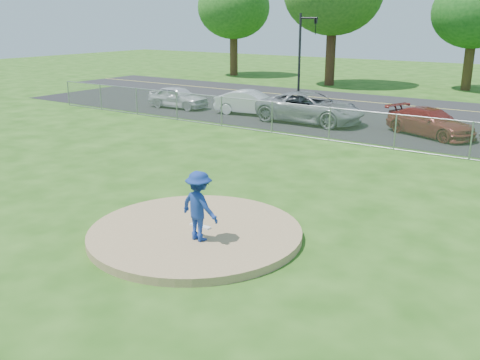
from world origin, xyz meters
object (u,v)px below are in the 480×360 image
(parked_car_silver, at_px, (178,97))
(parked_car_gray, at_px, (310,108))
(traffic_signal_left, at_px, (303,49))
(traffic_cone, at_px, (276,112))
(parked_car_white, at_px, (251,103))
(tree_center, at_px, (476,1))
(pitcher, at_px, (199,206))
(parked_car_darkred, at_px, (431,122))

(parked_car_silver, xyz_separation_m, parked_car_gray, (8.86, 0.29, 0.13))
(traffic_signal_left, xyz_separation_m, traffic_cone, (1.81, -6.37, -3.05))
(parked_car_gray, bearing_deg, parked_car_white, 85.34)
(traffic_cone, bearing_deg, parked_car_gray, -6.21)
(traffic_cone, xyz_separation_m, parked_car_white, (-1.68, 0.05, 0.37))
(tree_center, bearing_deg, parked_car_white, -112.63)
(pitcher, height_order, parked_car_gray, pitcher)
(tree_center, distance_m, traffic_signal_left, 14.63)
(tree_center, height_order, parked_car_darkred, tree_center)
(traffic_cone, xyz_separation_m, parked_car_silver, (-6.62, -0.54, 0.35))
(parked_car_gray, relative_size, parked_car_darkred, 1.29)
(tree_center, bearing_deg, parked_car_gray, -101.27)
(parked_car_silver, height_order, parked_car_darkred, parked_car_silver)
(traffic_signal_left, distance_m, parked_car_darkred, 12.36)
(traffic_signal_left, bearing_deg, parked_car_darkred, -32.06)
(parked_car_darkred, bearing_deg, traffic_signal_left, 81.20)
(tree_center, bearing_deg, parked_car_darkred, -82.39)
(tree_center, relative_size, parked_car_gray, 1.73)
(traffic_signal_left, height_order, parked_car_darkred, traffic_signal_left)
(parked_car_silver, bearing_deg, parked_car_white, -85.64)
(pitcher, bearing_deg, tree_center, -79.88)
(traffic_cone, bearing_deg, parked_car_darkred, -0.19)
(traffic_cone, height_order, parked_car_silver, parked_car_silver)
(parked_car_white, relative_size, parked_car_gray, 0.72)
(parked_car_darkred, bearing_deg, parked_car_silver, 115.20)
(tree_center, xyz_separation_m, parked_car_darkred, (2.46, -18.40, -5.82))
(parked_car_darkred, bearing_deg, tree_center, 30.87)
(parked_car_white, bearing_deg, parked_car_silver, 86.58)
(tree_center, xyz_separation_m, traffic_signal_left, (-7.76, -12.00, -3.11))
(pitcher, relative_size, traffic_cone, 2.81)
(tree_center, distance_m, pitcher, 34.90)
(traffic_cone, distance_m, parked_car_darkred, 8.42)
(tree_center, relative_size, traffic_signal_left, 1.76)
(pitcher, relative_size, parked_car_white, 0.42)
(parked_car_silver, bearing_deg, pitcher, -140.24)
(pitcher, bearing_deg, traffic_cone, -57.49)
(tree_center, xyz_separation_m, parked_car_white, (-7.64, -18.32, -5.79))
(tree_center, height_order, traffic_cone, tree_center)
(pitcher, distance_m, parked_car_silver, 20.96)
(parked_car_silver, relative_size, parked_car_gray, 0.68)
(parked_car_silver, distance_m, parked_car_white, 4.97)
(parked_car_silver, height_order, parked_car_gray, parked_car_gray)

